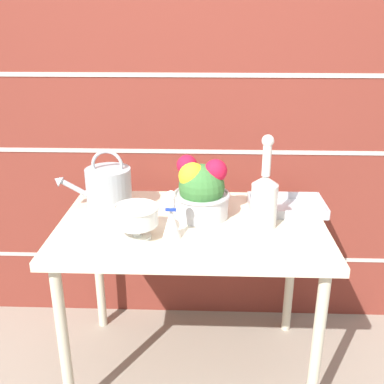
{
  "coord_description": "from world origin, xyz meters",
  "views": [
    {
      "loc": [
        0.06,
        -1.67,
        1.52
      ],
      "look_at": [
        0.0,
        0.03,
        0.86
      ],
      "focal_mm": 42.0,
      "sensor_mm": 36.0,
      "label": 1
    }
  ],
  "objects_px": {
    "crystal_pedestal_bowl": "(136,217)",
    "glass_decanter": "(264,197)",
    "flower_planter": "(201,190)",
    "watering_can": "(108,189)",
    "wire_tray": "(286,207)",
    "figurine_vase": "(171,219)"
  },
  "relations": [
    {
      "from": "crystal_pedestal_bowl",
      "to": "glass_decanter",
      "type": "bearing_deg",
      "value": 14.23
    },
    {
      "from": "crystal_pedestal_bowl",
      "to": "flower_planter",
      "type": "xyz_separation_m",
      "value": [
        0.24,
        0.21,
        0.03
      ]
    },
    {
      "from": "watering_can",
      "to": "glass_decanter",
      "type": "bearing_deg",
      "value": -10.87
    },
    {
      "from": "watering_can",
      "to": "wire_tray",
      "type": "relative_size",
      "value": 1.04
    },
    {
      "from": "watering_can",
      "to": "crystal_pedestal_bowl",
      "type": "bearing_deg",
      "value": -57.5
    },
    {
      "from": "crystal_pedestal_bowl",
      "to": "glass_decanter",
      "type": "relative_size",
      "value": 0.46
    },
    {
      "from": "flower_planter",
      "to": "glass_decanter",
      "type": "height_order",
      "value": "glass_decanter"
    },
    {
      "from": "watering_can",
      "to": "wire_tray",
      "type": "height_order",
      "value": "watering_can"
    },
    {
      "from": "flower_planter",
      "to": "figurine_vase",
      "type": "relative_size",
      "value": 1.33
    },
    {
      "from": "crystal_pedestal_bowl",
      "to": "flower_planter",
      "type": "bearing_deg",
      "value": 41.96
    },
    {
      "from": "glass_decanter",
      "to": "crystal_pedestal_bowl",
      "type": "bearing_deg",
      "value": -165.77
    },
    {
      "from": "flower_planter",
      "to": "wire_tray",
      "type": "bearing_deg",
      "value": 12.48
    },
    {
      "from": "glass_decanter",
      "to": "figurine_vase",
      "type": "bearing_deg",
      "value": -160.98
    },
    {
      "from": "wire_tray",
      "to": "glass_decanter",
      "type": "bearing_deg",
      "value": -125.2
    },
    {
      "from": "watering_can",
      "to": "figurine_vase",
      "type": "height_order",
      "value": "watering_can"
    },
    {
      "from": "figurine_vase",
      "to": "watering_can",
      "type": "bearing_deg",
      "value": 139.41
    },
    {
      "from": "watering_can",
      "to": "glass_decanter",
      "type": "distance_m",
      "value": 0.66
    },
    {
      "from": "flower_planter",
      "to": "glass_decanter",
      "type": "xyz_separation_m",
      "value": [
        0.25,
        -0.09,
        0.01
      ]
    },
    {
      "from": "watering_can",
      "to": "flower_planter",
      "type": "relative_size",
      "value": 1.31
    },
    {
      "from": "glass_decanter",
      "to": "wire_tray",
      "type": "distance_m",
      "value": 0.24
    },
    {
      "from": "watering_can",
      "to": "crystal_pedestal_bowl",
      "type": "distance_m",
      "value": 0.29
    },
    {
      "from": "watering_can",
      "to": "glass_decanter",
      "type": "xyz_separation_m",
      "value": [
        0.65,
        -0.12,
        0.03
      ]
    }
  ]
}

